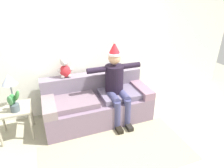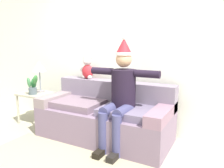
{
  "view_description": "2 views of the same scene",
  "coord_description": "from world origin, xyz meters",
  "px_view_note": "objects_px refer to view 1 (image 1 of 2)",
  "views": [
    {
      "loc": [
        -0.86,
        -2.07,
        2.26
      ],
      "look_at": [
        0.27,
        0.93,
        0.73
      ],
      "focal_mm": 30.53,
      "sensor_mm": 36.0,
      "label": 1
    },
    {
      "loc": [
        1.59,
        -1.74,
        1.41
      ],
      "look_at": [
        0.18,
        0.9,
        0.87
      ],
      "focal_mm": 34.8,
      "sensor_mm": 36.0,
      "label": 2
    }
  ],
  "objects_px": {
    "person_seated": "(116,83)",
    "teddy_bear": "(65,69)",
    "couch": "(97,103)",
    "potted_plant": "(14,102)",
    "table_lamp": "(9,81)",
    "side_table": "(14,112)"
  },
  "relations": [
    {
      "from": "table_lamp",
      "to": "potted_plant",
      "type": "xyz_separation_m",
      "value": [
        0.03,
        -0.2,
        -0.29
      ]
    },
    {
      "from": "couch",
      "to": "table_lamp",
      "type": "relative_size",
      "value": 3.52
    },
    {
      "from": "teddy_bear",
      "to": "table_lamp",
      "type": "height_order",
      "value": "teddy_bear"
    },
    {
      "from": "person_seated",
      "to": "table_lamp",
      "type": "relative_size",
      "value": 2.71
    },
    {
      "from": "teddy_bear",
      "to": "potted_plant",
      "type": "xyz_separation_m",
      "value": [
        -0.88,
        -0.41,
        -0.3
      ]
    },
    {
      "from": "table_lamp",
      "to": "person_seated",
      "type": "bearing_deg",
      "value": -7.54
    },
    {
      "from": "table_lamp",
      "to": "teddy_bear",
      "type": "bearing_deg",
      "value": 12.6
    },
    {
      "from": "couch",
      "to": "side_table",
      "type": "bearing_deg",
      "value": -178.83
    },
    {
      "from": "person_seated",
      "to": "potted_plant",
      "type": "bearing_deg",
      "value": 179.01
    },
    {
      "from": "potted_plant",
      "to": "side_table",
      "type": "bearing_deg",
      "value": 117.31
    },
    {
      "from": "couch",
      "to": "person_seated",
      "type": "bearing_deg",
      "value": -26.2
    },
    {
      "from": "couch",
      "to": "potted_plant",
      "type": "relative_size",
      "value": 5.42
    },
    {
      "from": "couch",
      "to": "table_lamp",
      "type": "xyz_separation_m",
      "value": [
        -1.42,
        0.07,
        0.66
      ]
    },
    {
      "from": "person_seated",
      "to": "teddy_bear",
      "type": "height_order",
      "value": "person_seated"
    },
    {
      "from": "person_seated",
      "to": "teddy_bear",
      "type": "relative_size",
      "value": 4.02
    },
    {
      "from": "couch",
      "to": "potted_plant",
      "type": "xyz_separation_m",
      "value": [
        -1.39,
        -0.13,
        0.37
      ]
    },
    {
      "from": "person_seated",
      "to": "potted_plant",
      "type": "relative_size",
      "value": 4.18
    },
    {
      "from": "couch",
      "to": "side_table",
      "type": "relative_size",
      "value": 3.6
    },
    {
      "from": "person_seated",
      "to": "potted_plant",
      "type": "height_order",
      "value": "person_seated"
    },
    {
      "from": "person_seated",
      "to": "teddy_bear",
      "type": "bearing_deg",
      "value": 152.51
    },
    {
      "from": "teddy_bear",
      "to": "table_lamp",
      "type": "distance_m",
      "value": 0.94
    },
    {
      "from": "couch",
      "to": "side_table",
      "type": "height_order",
      "value": "couch"
    }
  ]
}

